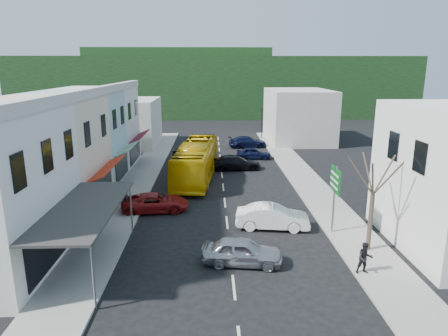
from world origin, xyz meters
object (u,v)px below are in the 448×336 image
car_silver (242,252)px  traffic_signal (262,123)px  pedestrian_right (365,257)px  car_red (155,202)px  car_white (273,218)px  pedestrian_left (127,199)px  bus (196,162)px  direction_sign (334,201)px  street_tree (373,195)px

car_silver → traffic_signal: 37.60m
pedestrian_right → car_red: bearing=139.9°
car_white → pedestrian_left: 10.29m
bus → direction_sign: direction_sign is taller
street_tree → pedestrian_left: bearing=155.7°
bus → direction_sign: 15.47m
bus → car_red: (-2.63, -8.40, -0.85)m
car_red → direction_sign: direction_sign is taller
street_tree → car_red: bearing=151.6°
pedestrian_left → direction_sign: direction_sign is taller
street_tree → bus: bearing=123.3°
car_silver → car_white: 5.23m
car_silver → car_white: bearing=-18.2°
pedestrian_left → street_tree: 16.21m
pedestrian_left → street_tree: street_tree is taller
bus → car_white: (5.22, -11.75, -0.85)m
pedestrian_right → traffic_signal: traffic_signal is taller
car_red → pedestrian_left: (-1.97, -0.26, 0.30)m
car_red → traffic_signal: size_ratio=1.02×
car_white → pedestrian_right: bearing=-142.2°
pedestrian_right → street_tree: size_ratio=0.25×
direction_sign → pedestrian_left: bearing=164.6°
car_red → pedestrian_left: pedestrian_left is taller
pedestrian_left → pedestrian_right: (13.41, -9.21, 0.00)m
car_white → pedestrian_right: 7.11m
car_silver → pedestrian_right: 6.07m
pedestrian_left → direction_sign: 14.02m
traffic_signal → car_white: bearing=93.9°
street_tree → pedestrian_right: bearing=-114.8°
pedestrian_left → traffic_signal: size_ratio=0.38×
car_silver → traffic_signal: size_ratio=0.97×
direction_sign → street_tree: street_tree is taller
car_red → pedestrian_left: 2.01m
car_white → street_tree: street_tree is taller
pedestrian_left → pedestrian_right: 16.27m
bus → direction_sign: size_ratio=2.70×
car_red → pedestrian_left: size_ratio=2.71×
car_white → street_tree: bearing=-118.7°
car_silver → direction_sign: size_ratio=1.03×
traffic_signal → street_tree: bearing=102.1°
car_red → pedestrian_left: bearing=91.0°
car_red → direction_sign: 12.28m
car_red → street_tree: 14.63m
street_tree → direction_sign: bearing=116.5°
pedestrian_right → direction_sign: direction_sign is taller
car_red → traffic_signal: bearing=-27.7°
car_silver → direction_sign: bearing=-49.8°
car_silver → pedestrian_left: bearing=51.8°
car_white → direction_sign: direction_sign is taller
car_white → car_red: bearing=74.3°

